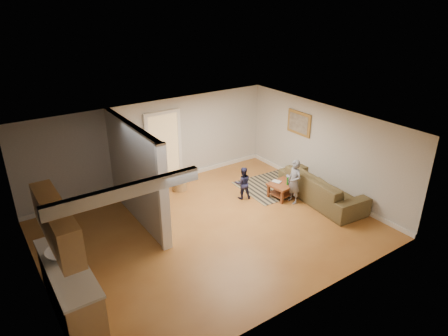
{
  "coord_description": "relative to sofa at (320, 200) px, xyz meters",
  "views": [
    {
      "loc": [
        -4.32,
        -6.93,
        5.25
      ],
      "look_at": [
        0.93,
        0.78,
        1.1
      ],
      "focal_mm": 32.0,
      "sensor_mm": 36.0,
      "label": 1
    }
  ],
  "objects": [
    {
      "name": "toy_basket",
      "position": [
        -2.89,
        2.74,
        0.16
      ],
      "size": [
        0.44,
        0.44,
        0.39
      ],
      "color": "olive",
      "rests_on": "ground"
    },
    {
      "name": "ground",
      "position": [
        -3.3,
        0.45,
        0.0
      ],
      "size": [
        7.5,
        7.5,
        0.0
      ],
      "primitive_type": "plane",
      "color": "#975726",
      "rests_on": "ground"
    },
    {
      "name": "room_shell",
      "position": [
        -4.37,
        0.87,
        1.46
      ],
      "size": [
        7.54,
        6.02,
        2.52
      ],
      "color": "#B0AEA9",
      "rests_on": "ground"
    },
    {
      "name": "tv_console",
      "position": [
        -4.04,
        2.31,
        0.73
      ],
      "size": [
        0.82,
        1.37,
        1.11
      ],
      "rotation": [
        0.0,
        0.0,
        -0.29
      ],
      "color": "maroon",
      "rests_on": "ground"
    },
    {
      "name": "coffee_table",
      "position": [
        -0.57,
        0.76,
        0.32
      ],
      "size": [
        1.12,
        0.73,
        0.63
      ],
      "rotation": [
        0.0,
        0.0,
        0.12
      ],
      "color": "maroon",
      "rests_on": "ground"
    },
    {
      "name": "speaker_left",
      "position": [
        -4.3,
        1.65,
        0.53
      ],
      "size": [
        0.13,
        0.13,
        1.07
      ],
      "primitive_type": "cube",
      "rotation": [
        0.0,
        0.0,
        -0.26
      ],
      "color": "black",
      "rests_on": "ground"
    },
    {
      "name": "area_rug",
      "position": [
        -0.3,
        1.36,
        0.01
      ],
      "size": [
        2.38,
        1.79,
        0.01
      ],
      "primitive_type": "cube",
      "rotation": [
        0.0,
        0.0,
        -0.05
      ],
      "color": "black",
      "rests_on": "ground"
    },
    {
      "name": "sofa",
      "position": [
        0.0,
        0.0,
        0.0
      ],
      "size": [
        1.26,
        2.69,
        0.76
      ],
      "primitive_type": "imported",
      "rotation": [
        0.0,
        0.0,
        1.47
      ],
      "color": "#4E4927",
      "rests_on": "ground"
    },
    {
      "name": "toddler",
      "position": [
        -1.7,
        1.29,
        0.0
      ],
      "size": [
        0.55,
        0.5,
        0.92
      ],
      "primitive_type": "imported",
      "rotation": [
        0.0,
        0.0,
        2.72
      ],
      "color": "#202144",
      "rests_on": "ground"
    },
    {
      "name": "speaker_right",
      "position": [
        -4.2,
        1.85,
        0.46
      ],
      "size": [
        0.1,
        0.1,
        0.91
      ],
      "primitive_type": "cube",
      "rotation": [
        0.0,
        0.0,
        0.14
      ],
      "color": "black",
      "rests_on": "ground"
    },
    {
      "name": "child",
      "position": [
        -0.71,
        0.35,
        0.0
      ],
      "size": [
        0.32,
        0.47,
        1.22
      ],
      "primitive_type": "imported",
      "rotation": [
        0.0,
        0.0,
        -1.65
      ],
      "color": "slate",
      "rests_on": "ground"
    }
  ]
}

